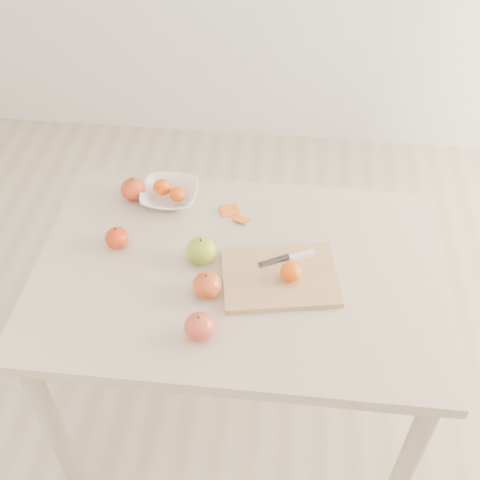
# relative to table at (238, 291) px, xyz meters

# --- Properties ---
(ground) EXTENTS (3.50, 3.50, 0.00)m
(ground) POSITION_rel_table_xyz_m (0.00, 0.00, -0.65)
(ground) COLOR #C6B293
(ground) RESTS_ON ground
(table) EXTENTS (1.20, 0.80, 0.75)m
(table) POSITION_rel_table_xyz_m (0.00, 0.00, 0.00)
(table) COLOR beige
(table) RESTS_ON ground
(cutting_board) EXTENTS (0.36, 0.29, 0.02)m
(cutting_board) POSITION_rel_table_xyz_m (0.12, -0.03, 0.11)
(cutting_board) COLOR tan
(cutting_board) RESTS_ON table
(board_tangerine) EXTENTS (0.06, 0.06, 0.05)m
(board_tangerine) POSITION_rel_table_xyz_m (0.15, -0.04, 0.14)
(board_tangerine) COLOR #E65708
(board_tangerine) RESTS_ON cutting_board
(fruit_bowl) EXTENTS (0.19, 0.19, 0.05)m
(fruit_bowl) POSITION_rel_table_xyz_m (-0.26, 0.28, 0.12)
(fruit_bowl) COLOR white
(fruit_bowl) RESTS_ON table
(bowl_tangerine_near) EXTENTS (0.06, 0.06, 0.05)m
(bowl_tangerine_near) POSITION_rel_table_xyz_m (-0.28, 0.29, 0.14)
(bowl_tangerine_near) COLOR #DE4C07
(bowl_tangerine_near) RESTS_ON fruit_bowl
(bowl_tangerine_far) EXTENTS (0.05, 0.05, 0.05)m
(bowl_tangerine_far) POSITION_rel_table_xyz_m (-0.23, 0.27, 0.14)
(bowl_tangerine_far) COLOR #D23C07
(bowl_tangerine_far) RESTS_ON fruit_bowl
(orange_peel_a) EXTENTS (0.07, 0.06, 0.01)m
(orange_peel_a) POSITION_rel_table_xyz_m (-0.06, 0.24, 0.10)
(orange_peel_a) COLOR orange
(orange_peel_a) RESTS_ON table
(orange_peel_b) EXTENTS (0.06, 0.05, 0.01)m
(orange_peel_b) POSITION_rel_table_xyz_m (-0.01, 0.21, 0.10)
(orange_peel_b) COLOR #D6540F
(orange_peel_b) RESTS_ON table
(paring_knife) EXTENTS (0.16, 0.08, 0.01)m
(paring_knife) POSITION_rel_table_xyz_m (0.17, 0.04, 0.12)
(paring_knife) COLOR white
(paring_knife) RESTS_ON cutting_board
(apple_green) EXTENTS (0.09, 0.09, 0.08)m
(apple_green) POSITION_rel_table_xyz_m (-0.11, 0.02, 0.14)
(apple_green) COLOR #5F9215
(apple_green) RESTS_ON table
(apple_red_c) EXTENTS (0.08, 0.08, 0.07)m
(apple_red_c) POSITION_rel_table_xyz_m (-0.08, -0.25, 0.14)
(apple_red_c) COLOR maroon
(apple_red_c) RESTS_ON table
(apple_red_e) EXTENTS (0.08, 0.08, 0.07)m
(apple_red_e) POSITION_rel_table_xyz_m (-0.08, -0.10, 0.14)
(apple_red_e) COLOR #940F09
(apple_red_e) RESTS_ON table
(apple_red_b) EXTENTS (0.07, 0.07, 0.06)m
(apple_red_b) POSITION_rel_table_xyz_m (-0.37, 0.06, 0.13)
(apple_red_b) COLOR #900506
(apple_red_b) RESTS_ON table
(apple_red_a) EXTENTS (0.08, 0.08, 0.07)m
(apple_red_a) POSITION_rel_table_xyz_m (-0.38, 0.28, 0.14)
(apple_red_a) COLOR maroon
(apple_red_a) RESTS_ON table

